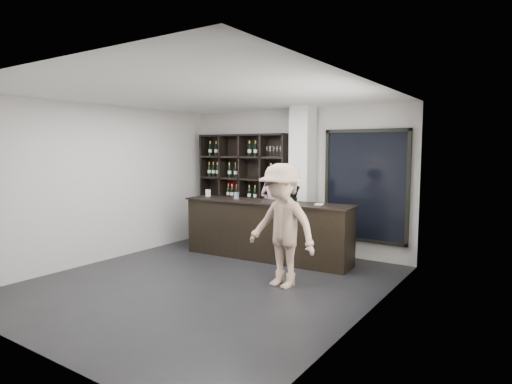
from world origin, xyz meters
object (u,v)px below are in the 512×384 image
Objects in this scene: wine_shelf at (243,190)px; taster_pink at (274,208)px; customer at (282,226)px; taster_black at (290,222)px; tasting_counter at (266,230)px.

taster_pink is at bearing -10.54° from wine_shelf.
customer is at bearing -43.17° from wine_shelf.
taster_black is at bearing 140.61° from taster_pink.
taster_pink is (0.89, -0.17, -0.32)m from wine_shelf.
taster_pink is 2.31m from customer.
taster_pink is 0.89m from taster_black.
wine_shelf is 0.96m from taster_pink.
wine_shelf is 1.53m from tasting_counter.
wine_shelf reaches higher than taster_black.
taster_pink is 0.94× the size of customer.
wine_shelf is 1.79m from taster_black.
tasting_counter is 1.69m from customer.
tasting_counter is (1.12, -0.82, -0.65)m from wine_shelf.
tasting_counter is at bearing 25.79° from taster_black.
customer is (1.08, -1.25, 0.38)m from tasting_counter.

